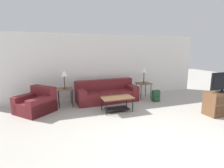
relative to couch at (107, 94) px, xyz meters
The scene contains 12 objects.
ground_plane 3.95m from the couch, 89.18° to the right, with size 24.00×24.00×0.00m, color #B2ADA3.
wall_back 1.20m from the couch, 85.09° to the left, with size 8.88×0.06×2.60m.
couch is the anchor object (origin of this frame).
armchair 2.55m from the couch, behind, with size 1.38×1.38×0.80m.
coffee_table 1.17m from the couch, 90.98° to the right, with size 1.02×0.61×0.48m.
side_table_left 1.60m from the couch, behind, with size 0.53×0.50×0.64m.
side_table_right 1.60m from the couch, ahead, with size 0.53×0.50×0.64m.
table_lamp_left 1.80m from the couch, behind, with size 0.24×0.24×0.66m.
table_lamp_right 1.80m from the couch, ahead, with size 0.24×0.24×0.66m.
tv_console 3.84m from the couch, 41.05° to the right, with size 0.96×0.48×0.73m.
television 3.91m from the couch, 41.04° to the right, with size 0.92×0.20×0.59m.
backpack 1.92m from the couch, 19.70° to the right, with size 0.29×0.24×0.44m.
Camera 1 is at (-2.06, -2.34, 1.99)m, focal length 28.00 mm.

